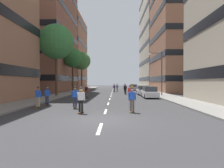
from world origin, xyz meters
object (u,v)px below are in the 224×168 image
(parked_car_mid, at_px, (143,91))
(skater_11, at_px, (130,92))
(street_tree_near, at_px, (82,61))
(street_tree_mid, at_px, (56,42))
(skater_1, at_px, (87,90))
(skater_4, at_px, (125,89))
(skater_12, at_px, (125,87))
(street_tree_far, at_px, (73,58))
(parked_car_far, at_px, (150,93))
(skater_2, at_px, (132,98))
(skater_0, at_px, (81,99))
(skater_6, at_px, (132,88))
(skater_10, at_px, (81,92))
(skater_5, at_px, (114,87))
(skater_7, at_px, (117,87))
(skater_9, at_px, (38,96))
(skater_8, at_px, (75,96))
(skater_3, at_px, (47,95))
(streetlamp_right, at_px, (159,69))
(parked_car_near, at_px, (133,88))

(parked_car_mid, bearing_deg, skater_11, -106.79)
(street_tree_near, xyz_separation_m, street_tree_mid, (0.00, -21.17, 0.47))
(skater_1, distance_m, skater_4, 8.91)
(street_tree_mid, distance_m, skater_12, 17.75)
(parked_car_mid, relative_size, skater_4, 2.47)
(parked_car_mid, xyz_separation_m, street_tree_far, (-13.39, 7.33, 6.35))
(parked_car_far, distance_m, skater_2, 12.67)
(skater_0, bearing_deg, skater_1, 97.03)
(street_tree_near, distance_m, street_tree_far, 10.41)
(skater_4, relative_size, skater_6, 1.00)
(skater_0, distance_m, skater_10, 8.88)
(skater_5, distance_m, skater_7, 3.17)
(street_tree_mid, height_order, skater_9, street_tree_mid)
(street_tree_near, relative_size, skater_8, 5.53)
(street_tree_mid, relative_size, skater_7, 5.94)
(street_tree_mid, distance_m, street_tree_far, 10.83)
(skater_1, bearing_deg, skater_2, -67.46)
(skater_1, bearing_deg, skater_7, 76.23)
(skater_6, xyz_separation_m, skater_10, (-7.21, -16.13, 0.00))
(skater_6, height_order, skater_10, same)
(parked_car_mid, distance_m, skater_12, 9.13)
(skater_2, height_order, skater_3, same)
(skater_3, bearing_deg, street_tree_far, 96.86)
(parked_car_far, xyz_separation_m, skater_10, (-8.48, -3.90, 0.29))
(streetlamp_right, xyz_separation_m, skater_6, (-3.39, 8.73, -3.15))
(skater_0, height_order, skater_8, same)
(streetlamp_right, bearing_deg, street_tree_near, 127.46)
(parked_car_near, xyz_separation_m, skater_8, (-7.86, -33.71, 0.29))
(skater_0, relative_size, skater_4, 1.00)
(street_tree_near, height_order, skater_7, street_tree_near)
(street_tree_mid, height_order, skater_6, street_tree_mid)
(skater_7, bearing_deg, parked_car_mid, -70.24)
(skater_2, distance_m, skater_7, 29.90)
(parked_car_far, bearing_deg, skater_2, -105.61)
(street_tree_mid, relative_size, skater_5, 5.94)
(skater_8, bearing_deg, skater_11, 53.48)
(parked_car_far, bearing_deg, skater_7, 103.33)
(skater_2, distance_m, skater_10, 9.73)
(skater_4, xyz_separation_m, skater_11, (0.00, -10.51, 0.00))
(skater_12, bearing_deg, skater_1, -111.89)
(skater_6, height_order, skater_7, same)
(street_tree_mid, relative_size, street_tree_far, 1.18)
(skater_5, bearing_deg, skater_4, -75.51)
(skater_10, bearing_deg, street_tree_far, 105.91)
(parked_car_near, xyz_separation_m, skater_11, (-2.88, -26.99, 0.29))
(street_tree_mid, distance_m, skater_8, 15.67)
(streetlamp_right, height_order, skater_4, streetlamp_right)
(street_tree_far, xyz_separation_m, skater_12, (10.79, 1.41, -6.04))
(parked_car_near, bearing_deg, skater_6, -96.46)
(skater_6, xyz_separation_m, skater_7, (-2.92, 5.45, 0.03))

